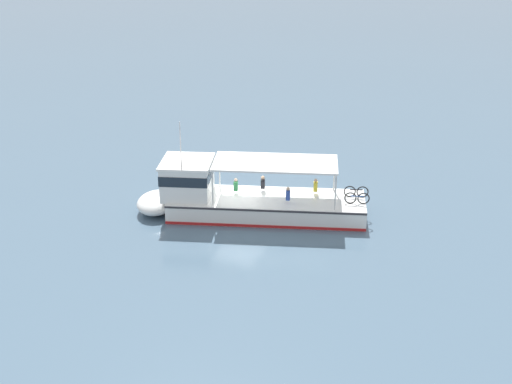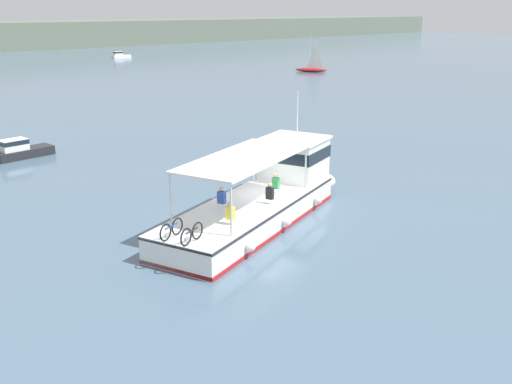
% 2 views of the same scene
% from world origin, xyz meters
% --- Properties ---
extents(ground_plane, '(400.00, 400.00, 0.00)m').
position_xyz_m(ground_plane, '(0.00, 0.00, 0.00)').
color(ground_plane, slate).
extents(ferry_main, '(13.04, 6.78, 5.32)m').
position_xyz_m(ferry_main, '(-0.02, 0.15, 1.02)').
color(ferry_main, white).
rests_on(ferry_main, ground).
extents(sailboat_far_left, '(3.52, 4.89, 5.40)m').
position_xyz_m(sailboat_far_left, '(49.24, 40.88, 0.54)').
color(sailboat_far_left, maroon).
rests_on(sailboat_far_left, ground).
extents(motorboat_far_right, '(3.69, 1.56, 1.26)m').
position_xyz_m(motorboat_far_right, '(-3.88, 18.60, 0.54)').
color(motorboat_far_right, '#232328').
rests_on(motorboat_far_right, ground).
extents(motorboat_horizon_west, '(3.71, 1.64, 1.26)m').
position_xyz_m(motorboat_horizon_west, '(41.71, 83.02, 0.54)').
color(motorboat_horizon_west, white).
rests_on(motorboat_horizon_west, ground).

